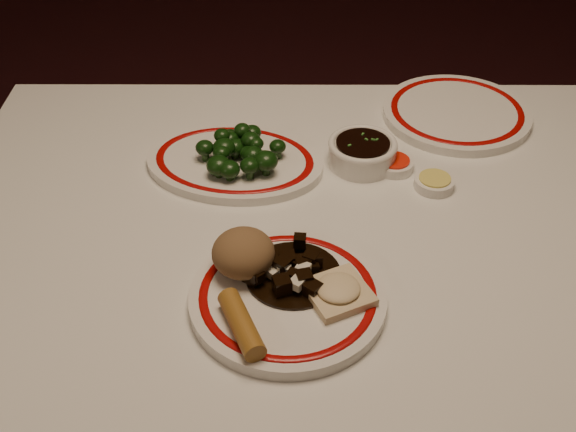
% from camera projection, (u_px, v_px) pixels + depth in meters
% --- Properties ---
extents(dining_table, '(1.20, 0.90, 0.75)m').
position_uv_depth(dining_table, '(332.00, 280.00, 1.11)').
color(dining_table, white).
rests_on(dining_table, ground).
extents(main_plate, '(0.33, 0.33, 0.02)m').
position_uv_depth(main_plate, '(288.00, 298.00, 0.94)').
color(main_plate, white).
rests_on(main_plate, dining_table).
extents(rice_mound, '(0.08, 0.08, 0.06)m').
position_uv_depth(rice_mound, '(243.00, 253.00, 0.95)').
color(rice_mound, brown).
rests_on(rice_mound, main_plate).
extents(spring_roll, '(0.06, 0.11, 0.03)m').
position_uv_depth(spring_roll, '(241.00, 324.00, 0.87)').
color(spring_roll, '#9E6B26').
rests_on(spring_roll, main_plate).
extents(fried_wonton, '(0.10, 0.10, 0.02)m').
position_uv_depth(fried_wonton, '(338.00, 291.00, 0.92)').
color(fried_wonton, beige).
rests_on(fried_wonton, main_plate).
extents(stirfry_heap, '(0.13, 0.13, 0.03)m').
position_uv_depth(stirfry_heap, '(292.00, 271.00, 0.95)').
color(stirfry_heap, black).
rests_on(stirfry_heap, main_plate).
extents(broccoli_plate, '(0.33, 0.30, 0.02)m').
position_uv_depth(broccoli_plate, '(235.00, 162.00, 1.18)').
color(broccoli_plate, white).
rests_on(broccoli_plate, dining_table).
extents(broccoli_pile, '(0.15, 0.14, 0.05)m').
position_uv_depth(broccoli_pile, '(239.00, 151.00, 1.16)').
color(broccoli_pile, '#23471C').
rests_on(broccoli_pile, broccoli_plate).
extents(soy_bowl, '(0.11, 0.11, 0.04)m').
position_uv_depth(soy_bowl, '(362.00, 153.00, 1.18)').
color(soy_bowl, white).
rests_on(soy_bowl, dining_table).
extents(sweet_sour_dish, '(0.06, 0.06, 0.02)m').
position_uv_depth(sweet_sour_dish, '(394.00, 164.00, 1.18)').
color(sweet_sour_dish, white).
rests_on(sweet_sour_dish, dining_table).
extents(mustard_dish, '(0.06, 0.06, 0.02)m').
position_uv_depth(mustard_dish, '(434.00, 183.00, 1.14)').
color(mustard_dish, white).
rests_on(mustard_dish, dining_table).
extents(far_plate, '(0.31, 0.31, 0.02)m').
position_uv_depth(far_plate, '(456.00, 113.00, 1.30)').
color(far_plate, white).
rests_on(far_plate, dining_table).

